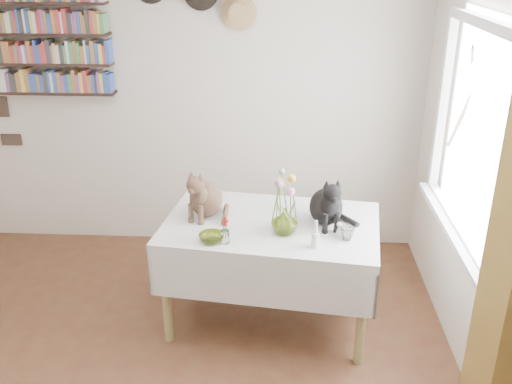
# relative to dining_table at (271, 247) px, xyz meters

# --- Properties ---
(room) EXTENTS (4.08, 4.58, 2.58)m
(room) POSITION_rel_dining_table_xyz_m (-0.75, -1.03, 0.66)
(room) COLOR brown
(room) RESTS_ON ground
(window) EXTENTS (0.12, 1.52, 1.32)m
(window) POSITION_rel_dining_table_xyz_m (1.21, -0.23, 0.81)
(window) COLOR white
(window) RESTS_ON room
(curtain) EXTENTS (0.12, 0.38, 2.10)m
(curtain) POSITION_rel_dining_table_xyz_m (1.15, -1.15, 0.56)
(curtain) COLOR brown
(curtain) RESTS_ON room
(dining_table) EXTENTS (1.57, 1.12, 0.78)m
(dining_table) POSITION_rel_dining_table_xyz_m (0.00, 0.00, 0.00)
(dining_table) COLOR white
(dining_table) RESTS_ON room
(tabby_cat) EXTENTS (0.35, 0.39, 0.37)m
(tabby_cat) POSITION_rel_dining_table_xyz_m (-0.46, 0.10, 0.38)
(tabby_cat) COLOR brown
(tabby_cat) RESTS_ON dining_table
(black_cat) EXTENTS (0.30, 0.36, 0.37)m
(black_cat) POSITION_rel_dining_table_xyz_m (0.37, 0.02, 0.38)
(black_cat) COLOR black
(black_cat) RESTS_ON dining_table
(flower_vase) EXTENTS (0.19, 0.19, 0.18)m
(flower_vase) POSITION_rel_dining_table_xyz_m (0.09, -0.16, 0.28)
(flower_vase) COLOR #9DB336
(flower_vase) RESTS_ON dining_table
(green_bowl) EXTENTS (0.22, 0.22, 0.05)m
(green_bowl) POSITION_rel_dining_table_xyz_m (-0.37, -0.30, 0.22)
(green_bowl) COLOR #9DB336
(green_bowl) RESTS_ON dining_table
(drinking_glass) EXTENTS (0.11, 0.11, 0.09)m
(drinking_glass) POSITION_rel_dining_table_xyz_m (0.49, -0.23, 0.24)
(drinking_glass) COLOR white
(drinking_glass) RESTS_ON dining_table
(candlestick) EXTENTS (0.05, 0.05, 0.19)m
(candlestick) POSITION_rel_dining_table_xyz_m (0.29, -0.34, 0.26)
(candlestick) COLOR white
(candlestick) RESTS_ON dining_table
(berry_jar) EXTENTS (0.06, 0.06, 0.22)m
(berry_jar) POSITION_rel_dining_table_xyz_m (-0.29, -0.32, 0.29)
(berry_jar) COLOR white
(berry_jar) RESTS_ON dining_table
(porcelain_figurine) EXTENTS (0.05, 0.05, 0.10)m
(porcelain_figurine) POSITION_rel_dining_table_xyz_m (0.45, -0.18, 0.24)
(porcelain_figurine) COLOR white
(porcelain_figurine) RESTS_ON dining_table
(flower_bouquet) EXTENTS (0.17, 0.12, 0.39)m
(flower_bouquet) POSITION_rel_dining_table_xyz_m (0.09, -0.15, 0.53)
(flower_bouquet) COLOR #4C7233
(flower_bouquet) RESTS_ON flower_vase
(bookshelf_unit) EXTENTS (1.00, 0.16, 0.91)m
(bookshelf_unit) POSITION_rel_dining_table_xyz_m (-1.85, 1.13, 1.25)
(bookshelf_unit) COLOR black
(bookshelf_unit) RESTS_ON room
(wall_art_plaques) EXTENTS (0.21, 0.02, 0.44)m
(wall_art_plaques) POSITION_rel_dining_table_xyz_m (-2.38, 1.20, 0.54)
(wall_art_plaques) COLOR #38281E
(wall_art_plaques) RESTS_ON room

